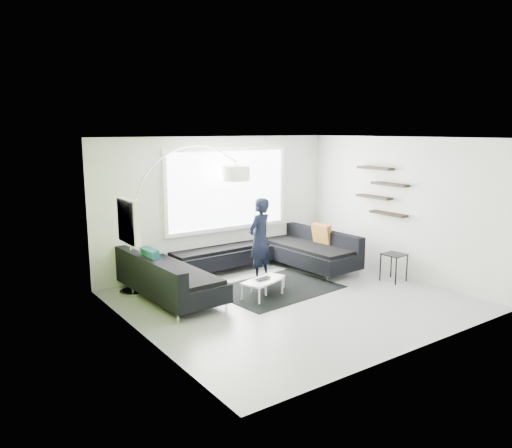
% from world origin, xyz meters
% --- Properties ---
extents(ground, '(5.50, 5.50, 0.00)m').
position_xyz_m(ground, '(0.00, 0.00, 0.00)').
color(ground, '#929298').
rests_on(ground, ground).
extents(room_shell, '(5.54, 5.04, 2.82)m').
position_xyz_m(room_shell, '(0.04, 0.21, 1.81)').
color(room_shell, silver).
rests_on(room_shell, ground).
extents(sectional_sofa, '(4.42, 2.86, 0.93)m').
position_xyz_m(sectional_sofa, '(-0.07, 1.55, 0.41)').
color(sectional_sofa, black).
rests_on(sectional_sofa, ground).
extents(rug, '(2.37, 1.82, 0.01)m').
position_xyz_m(rug, '(0.13, 0.68, 0.01)').
color(rug, black).
rests_on(rug, ground).
extents(coffee_table, '(1.08, 0.82, 0.31)m').
position_xyz_m(coffee_table, '(-0.21, 0.55, 0.16)').
color(coffee_table, white).
rests_on(coffee_table, ground).
extents(arc_lamp, '(2.56, 1.07, 2.67)m').
position_xyz_m(arc_lamp, '(-2.16, 1.95, 1.33)').
color(arc_lamp, silver).
rests_on(arc_lamp, ground).
extents(side_table, '(0.43, 0.43, 0.55)m').
position_xyz_m(side_table, '(2.31, -0.27, 0.28)').
color(side_table, black).
rests_on(side_table, ground).
extents(person, '(0.84, 0.77, 1.63)m').
position_xyz_m(person, '(0.25, 1.36, 0.82)').
color(person, black).
rests_on(person, ground).
extents(laptop, '(0.41, 0.33, 0.03)m').
position_xyz_m(laptop, '(-0.31, 0.42, 0.32)').
color(laptop, black).
rests_on(laptop, coffee_table).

